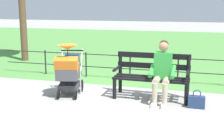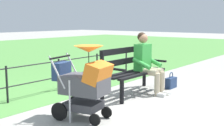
% 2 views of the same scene
% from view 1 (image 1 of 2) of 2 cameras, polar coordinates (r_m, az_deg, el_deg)
% --- Properties ---
extents(ground_plane, '(60.00, 60.00, 0.00)m').
position_cam_1_polar(ground_plane, '(6.62, 0.69, -6.35)').
color(ground_plane, '#9E9B93').
extents(grass_lawn, '(40.00, 16.00, 0.01)m').
position_cam_1_polar(grass_lawn, '(15.11, 9.41, 3.45)').
color(grass_lawn, '#518E42').
rests_on(grass_lawn, ground).
extents(park_bench, '(1.61, 0.62, 0.96)m').
position_cam_1_polar(park_bench, '(6.44, 7.70, -2.10)').
color(park_bench, black).
rests_on(park_bench, ground).
extents(person_on_bench, '(0.54, 0.74, 1.28)m').
position_cam_1_polar(person_on_bench, '(6.16, 9.67, -1.31)').
color(person_on_bench, tan).
rests_on(person_on_bench, ground).
extents(stroller, '(0.67, 0.97, 1.15)m').
position_cam_1_polar(stroller, '(6.57, -8.31, -1.24)').
color(stroller, black).
rests_on(stroller, ground).
extents(handbag, '(0.32, 0.14, 0.37)m').
position_cam_1_polar(handbag, '(6.07, 15.98, -7.17)').
color(handbag, navy).
rests_on(handbag, ground).
extents(park_fence, '(7.56, 0.04, 0.70)m').
position_cam_1_polar(park_fence, '(7.87, 5.46, -0.41)').
color(park_fence, black).
rests_on(park_fence, ground).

